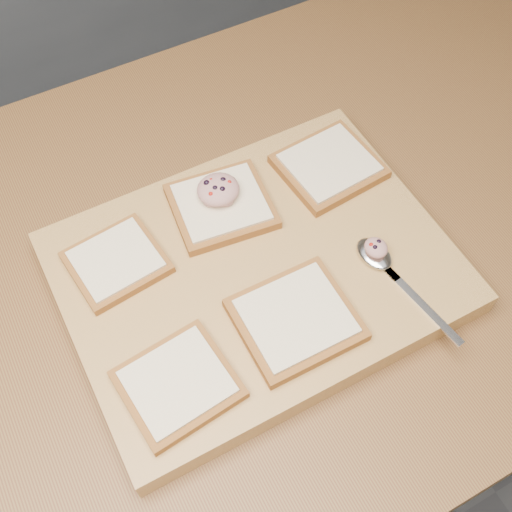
# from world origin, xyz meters

# --- Properties ---
(ground) EXTENTS (4.00, 4.00, 0.00)m
(ground) POSITION_xyz_m (0.00, 0.00, 0.00)
(ground) COLOR #515459
(ground) RESTS_ON ground
(island_counter) EXTENTS (2.00, 0.80, 0.90)m
(island_counter) POSITION_xyz_m (0.00, 0.00, 0.45)
(island_counter) COLOR slate
(island_counter) RESTS_ON ground
(cutting_board) EXTENTS (0.47, 0.36, 0.04)m
(cutting_board) POSITION_xyz_m (0.08, -0.06, 0.92)
(cutting_board) COLOR tan
(cutting_board) RESTS_ON island_counter
(bread_far_left) EXTENTS (0.12, 0.11, 0.02)m
(bread_far_left) POSITION_xyz_m (-0.07, 0.02, 0.94)
(bread_far_left) COLOR #9F6129
(bread_far_left) RESTS_ON cutting_board
(bread_far_center) EXTENTS (0.14, 0.13, 0.02)m
(bread_far_center) POSITION_xyz_m (0.08, 0.04, 0.95)
(bread_far_center) COLOR #9F6129
(bread_far_center) RESTS_ON cutting_board
(bread_far_right) EXTENTS (0.13, 0.12, 0.02)m
(bread_far_right) POSITION_xyz_m (0.24, 0.03, 0.95)
(bread_far_right) COLOR #9F6129
(bread_far_right) RESTS_ON cutting_board
(bread_near_left) EXTENTS (0.13, 0.12, 0.02)m
(bread_near_left) POSITION_xyz_m (-0.07, -0.16, 0.95)
(bread_near_left) COLOR #9F6129
(bread_near_left) RESTS_ON cutting_board
(bread_near_center) EXTENTS (0.13, 0.12, 0.02)m
(bread_near_center) POSITION_xyz_m (0.08, -0.15, 0.95)
(bread_near_center) COLOR #9F6129
(bread_near_center) RESTS_ON cutting_board
(tuna_salad_dollop) EXTENTS (0.06, 0.05, 0.03)m
(tuna_salad_dollop) POSITION_xyz_m (0.08, 0.05, 0.97)
(tuna_salad_dollop) COLOR tan
(tuna_salad_dollop) RESTS_ON bread_far_center
(spoon) EXTENTS (0.05, 0.18, 0.01)m
(spoon) POSITION_xyz_m (0.21, -0.13, 0.94)
(spoon) COLOR silver
(spoon) RESTS_ON cutting_board
(spoon_salad) EXTENTS (0.03, 0.03, 0.02)m
(spoon_salad) POSITION_xyz_m (0.21, -0.12, 0.96)
(spoon_salad) COLOR tan
(spoon_salad) RESTS_ON spoon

